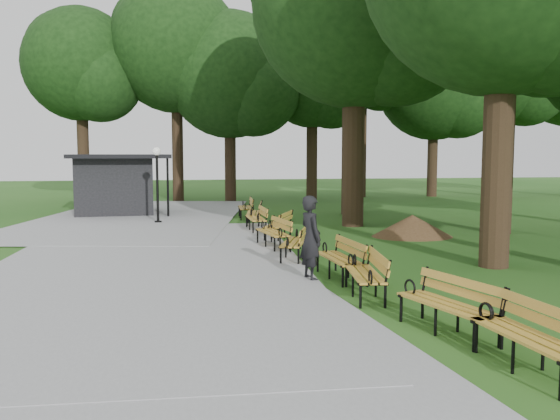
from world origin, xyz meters
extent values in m
plane|color=#214F16|center=(0.00, 0.00, 0.00)|extent=(100.00, 100.00, 0.00)
cube|color=gray|center=(-4.00, 3.00, 0.03)|extent=(12.00, 38.00, 0.06)
imported|color=black|center=(-0.27, 0.75, 0.92)|extent=(0.60, 0.76, 1.83)
cylinder|color=black|center=(-3.96, 11.72, 1.36)|extent=(0.10, 0.10, 2.72)
sphere|color=white|center=(-3.96, 11.72, 2.81)|extent=(0.32, 0.32, 0.32)
cone|color=#47301C|center=(4.46, 6.68, 0.36)|extent=(2.24, 2.24, 0.72)
cylinder|color=black|center=(4.41, 1.48, 3.39)|extent=(0.70, 0.70, 6.77)
cylinder|color=black|center=(7.76, 6.86, 3.51)|extent=(0.60, 0.60, 7.02)
sphere|color=black|center=(7.76, 6.86, 7.68)|extent=(6.04, 6.04, 6.04)
cylinder|color=black|center=(3.33, 9.72, 3.75)|extent=(0.80, 0.80, 7.50)
sphere|color=black|center=(3.33, 9.72, 8.21)|extent=(7.64, 7.64, 7.64)
cylinder|color=black|center=(4.42, 13.87, 3.70)|extent=(0.76, 0.76, 7.41)
sphere|color=black|center=(4.42, 13.87, 8.10)|extent=(6.20, 6.20, 6.20)
camera|label=1|loc=(-2.93, -11.31, 2.72)|focal=37.27mm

